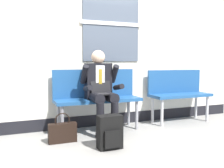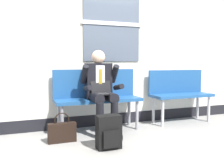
{
  "view_description": "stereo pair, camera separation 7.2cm",
  "coord_description": "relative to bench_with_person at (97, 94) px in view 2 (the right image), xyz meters",
  "views": [
    {
      "loc": [
        -1.55,
        -3.3,
        1.07
      ],
      "look_at": [
        -0.15,
        0.14,
        0.75
      ],
      "focal_mm": 39.85,
      "sensor_mm": 36.0,
      "label": 1
    },
    {
      "loc": [
        -1.48,
        -3.33,
        1.07
      ],
      "look_at": [
        -0.15,
        0.14,
        0.75
      ],
      "focal_mm": 39.85,
      "sensor_mm": 36.0,
      "label": 2
    }
  ],
  "objects": [
    {
      "name": "handbag",
      "position": [
        -0.64,
        -0.45,
        -0.43
      ],
      "size": [
        0.37,
        0.11,
        0.4
      ],
      "color": "black",
      "rests_on": "ground"
    },
    {
      "name": "backpack",
      "position": [
        -0.14,
        -0.91,
        -0.37
      ],
      "size": [
        0.3,
        0.21,
        0.42
      ],
      "color": "black",
      "rests_on": "ground"
    },
    {
      "name": "bench_with_person",
      "position": [
        0.0,
        0.0,
        0.0
      ],
      "size": [
        1.35,
        0.42,
        0.96
      ],
      "color": "navy",
      "rests_on": "ground"
    },
    {
      "name": "station_wall",
      "position": [
        0.3,
        0.27,
        1.01
      ],
      "size": [
        5.19,
        0.17,
        3.19
      ],
      "color": "beige",
      "rests_on": "ground"
    },
    {
      "name": "ground_plane",
      "position": [
        0.3,
        -0.41,
        -0.57
      ],
      "size": [
        18.0,
        18.0,
        0.0
      ],
      "primitive_type": "plane",
      "color": "gray"
    },
    {
      "name": "bench_empty",
      "position": [
        1.56,
        -0.0,
        -0.02
      ],
      "size": [
        1.13,
        0.42,
        0.93
      ],
      "color": "navy",
      "rests_on": "ground"
    },
    {
      "name": "person_seated",
      "position": [
        0.0,
        -0.2,
        0.11
      ],
      "size": [
        0.57,
        0.7,
        1.26
      ],
      "color": "black",
      "rests_on": "ground"
    }
  ]
}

